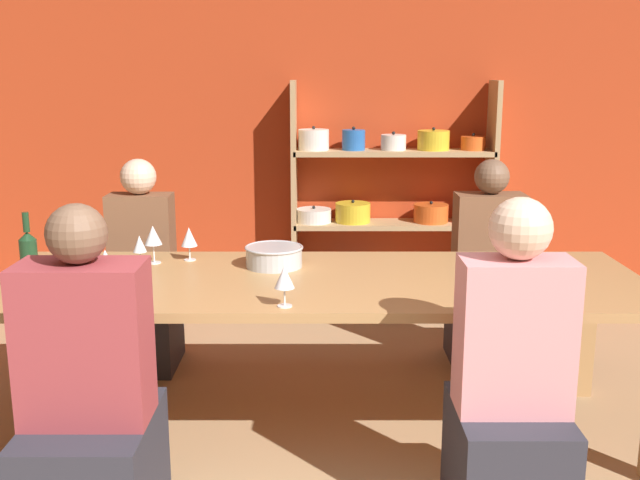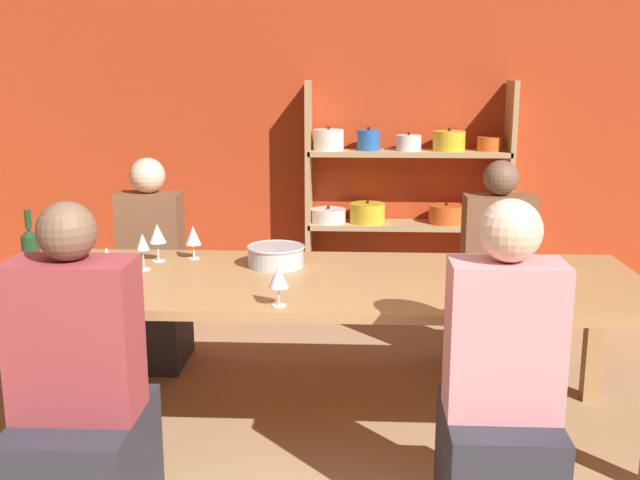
{
  "view_description": "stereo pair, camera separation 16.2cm",
  "coord_description": "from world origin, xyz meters",
  "px_view_note": "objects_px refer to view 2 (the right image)",
  "views": [
    {
      "loc": [
        0.11,
        -1.71,
        1.63
      ],
      "look_at": [
        0.11,
        1.57,
        0.89
      ],
      "focal_mm": 42.0,
      "sensor_mm": 36.0,
      "label": 1
    },
    {
      "loc": [
        0.27,
        -1.71,
        1.63
      ],
      "look_at": [
        0.11,
        1.57,
        0.89
      ],
      "focal_mm": 42.0,
      "sensor_mm": 36.0,
      "label": 2
    }
  ],
  "objects_px": {
    "wine_glass_white_b": "(157,235)",
    "person_far_b": "(153,289)",
    "dining_table": "(319,293)",
    "wine_glass_red_b": "(143,244)",
    "wine_glass_red_a": "(279,278)",
    "wine_glass_white_c": "(193,236)",
    "person_far_a": "(495,293)",
    "mixing_bowl": "(276,255)",
    "wine_glass_empty_a": "(107,258)",
    "cell_phone": "(92,273)",
    "person_near_a": "(500,419)",
    "person_near_b": "(81,424)",
    "wine_glass_white_a": "(77,266)",
    "shelf_unit": "(404,211)",
    "wine_bottle_green": "(31,259)"
  },
  "relations": [
    {
      "from": "wine_glass_white_b",
      "to": "person_far_b",
      "type": "bearing_deg",
      "value": 109.17
    },
    {
      "from": "dining_table",
      "to": "person_far_b",
      "type": "distance_m",
      "value": 1.28
    },
    {
      "from": "wine_glass_red_b",
      "to": "person_far_b",
      "type": "relative_size",
      "value": 0.14
    },
    {
      "from": "wine_glass_white_b",
      "to": "wine_glass_red_a",
      "type": "relative_size",
      "value": 1.12
    },
    {
      "from": "wine_glass_white_c",
      "to": "person_far_b",
      "type": "relative_size",
      "value": 0.14
    },
    {
      "from": "wine_glass_white_c",
      "to": "person_far_a",
      "type": "height_order",
      "value": "person_far_a"
    },
    {
      "from": "mixing_bowl",
      "to": "wine_glass_empty_a",
      "type": "relative_size",
      "value": 1.78
    },
    {
      "from": "mixing_bowl",
      "to": "cell_phone",
      "type": "bearing_deg",
      "value": -166.81
    },
    {
      "from": "wine_glass_red_b",
      "to": "person_near_a",
      "type": "bearing_deg",
      "value": -30.64
    },
    {
      "from": "person_near_b",
      "to": "wine_glass_red_a",
      "type": "bearing_deg",
      "value": 34.94
    },
    {
      "from": "wine_glass_white_a",
      "to": "person_far_a",
      "type": "relative_size",
      "value": 0.13
    },
    {
      "from": "shelf_unit",
      "to": "person_far_b",
      "type": "height_order",
      "value": "shelf_unit"
    },
    {
      "from": "wine_bottle_green",
      "to": "wine_glass_red_a",
      "type": "distance_m",
      "value": 1.04
    },
    {
      "from": "wine_glass_white_a",
      "to": "cell_phone",
      "type": "distance_m",
      "value": 0.29
    },
    {
      "from": "wine_glass_white_b",
      "to": "wine_glass_empty_a",
      "type": "height_order",
      "value": "wine_glass_white_b"
    },
    {
      "from": "wine_glass_white_b",
      "to": "wine_glass_red_b",
      "type": "height_order",
      "value": "wine_glass_white_b"
    },
    {
      "from": "wine_glass_red_b",
      "to": "person_near_b",
      "type": "distance_m",
      "value": 1.05
    },
    {
      "from": "person_far_a",
      "to": "wine_glass_empty_a",
      "type": "bearing_deg",
      "value": 27.18
    },
    {
      "from": "wine_glass_white_c",
      "to": "wine_glass_red_a",
      "type": "height_order",
      "value": "wine_glass_red_a"
    },
    {
      "from": "wine_glass_red_b",
      "to": "person_far_b",
      "type": "xyz_separation_m",
      "value": [
        -0.16,
        0.7,
        -0.42
      ]
    },
    {
      "from": "wine_glass_white_c",
      "to": "wine_glass_red_b",
      "type": "bearing_deg",
      "value": -130.55
    },
    {
      "from": "cell_phone",
      "to": "wine_glass_white_c",
      "type": "bearing_deg",
      "value": 38.4
    },
    {
      "from": "wine_glass_white_a",
      "to": "mixing_bowl",
      "type": "bearing_deg",
      "value": 30.52
    },
    {
      "from": "wine_bottle_green",
      "to": "wine_glass_empty_a",
      "type": "height_order",
      "value": "wine_bottle_green"
    },
    {
      "from": "dining_table",
      "to": "person_near_b",
      "type": "height_order",
      "value": "person_near_b"
    },
    {
      "from": "wine_glass_white_b",
      "to": "wine_glass_white_c",
      "type": "relative_size",
      "value": 1.13
    },
    {
      "from": "person_far_a",
      "to": "mixing_bowl",
      "type": "bearing_deg",
      "value": 29.3
    },
    {
      "from": "wine_glass_red_b",
      "to": "wine_glass_red_a",
      "type": "bearing_deg",
      "value": -37.21
    },
    {
      "from": "mixing_bowl",
      "to": "cell_phone",
      "type": "height_order",
      "value": "mixing_bowl"
    },
    {
      "from": "shelf_unit",
      "to": "cell_phone",
      "type": "distance_m",
      "value": 2.63
    },
    {
      "from": "wine_glass_white_b",
      "to": "person_near_b",
      "type": "bearing_deg",
      "value": -89.33
    },
    {
      "from": "wine_glass_white_b",
      "to": "person_near_a",
      "type": "distance_m",
      "value": 1.83
    },
    {
      "from": "shelf_unit",
      "to": "person_far_b",
      "type": "bearing_deg",
      "value": -137.43
    },
    {
      "from": "person_far_b",
      "to": "cell_phone",
      "type": "bearing_deg",
      "value": 86.49
    },
    {
      "from": "person_far_b",
      "to": "shelf_unit",
      "type": "bearing_deg",
      "value": -137.43
    },
    {
      "from": "shelf_unit",
      "to": "wine_bottle_green",
      "type": "bearing_deg",
      "value": -124.42
    },
    {
      "from": "wine_glass_white_a",
      "to": "person_far_b",
      "type": "xyz_separation_m",
      "value": [
        0.01,
        1.06,
        -0.41
      ]
    },
    {
      "from": "wine_bottle_green",
      "to": "wine_glass_white_c",
      "type": "relative_size",
      "value": 2.15
    },
    {
      "from": "wine_glass_white_a",
      "to": "person_far_b",
      "type": "distance_m",
      "value": 1.13
    },
    {
      "from": "shelf_unit",
      "to": "wine_glass_empty_a",
      "type": "height_order",
      "value": "shelf_unit"
    },
    {
      "from": "wine_glass_red_b",
      "to": "wine_glass_empty_a",
      "type": "height_order",
      "value": "wine_glass_red_b"
    },
    {
      "from": "dining_table",
      "to": "person_near_b",
      "type": "relative_size",
      "value": 2.35
    },
    {
      "from": "cell_phone",
      "to": "person_far_a",
      "type": "height_order",
      "value": "person_far_a"
    },
    {
      "from": "person_near_b",
      "to": "person_far_b",
      "type": "height_order",
      "value": "person_near_b"
    },
    {
      "from": "wine_glass_empty_a",
      "to": "wine_glass_red_b",
      "type": "bearing_deg",
      "value": 65.12
    },
    {
      "from": "cell_phone",
      "to": "person_far_b",
      "type": "distance_m",
      "value": 0.85
    },
    {
      "from": "dining_table",
      "to": "wine_glass_white_a",
      "type": "distance_m",
      "value": 1.03
    },
    {
      "from": "mixing_bowl",
      "to": "person_near_a",
      "type": "distance_m",
      "value": 1.35
    },
    {
      "from": "wine_glass_red_b",
      "to": "person_near_a",
      "type": "distance_m",
      "value": 1.77
    },
    {
      "from": "shelf_unit",
      "to": "wine_glass_white_c",
      "type": "distance_m",
      "value": 2.16
    }
  ]
}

